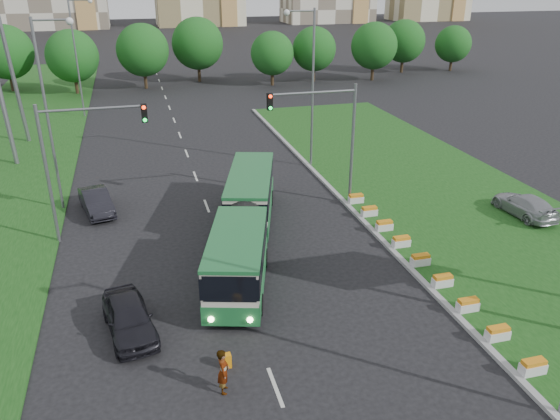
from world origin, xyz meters
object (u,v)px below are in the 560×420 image
object	(u,v)px
car_left_near	(129,317)
shopping_trolley	(227,361)
articulated_bus	(241,221)
traffic_mast_left	(75,151)
traffic_mast_median	(329,127)
car_median	(525,205)
pedestrian	(223,371)
car_left_far	(96,202)

from	to	relation	value
car_left_near	shopping_trolley	size ratio (longest dim) A/B	7.75
shopping_trolley	articulated_bus	bearing A→B (deg)	73.83
traffic_mast_left	car_left_near	world-z (taller)	traffic_mast_left
traffic_mast_median	shopping_trolley	size ratio (longest dim) A/B	13.57
car_median	pedestrian	xyz separation A→B (m)	(-21.08, -10.62, 0.09)
traffic_mast_median	articulated_bus	bearing A→B (deg)	-146.16
traffic_mast_left	car_median	bearing A→B (deg)	-8.74
pedestrian	articulated_bus	bearing A→B (deg)	-2.80
traffic_mast_median	articulated_bus	xyz separation A→B (m)	(-6.68, -4.48, -3.71)
traffic_mast_left	shopping_trolley	xyz separation A→B (m)	(5.83, -13.38, -5.06)
car_left_near	car_left_far	distance (m)	14.00
articulated_bus	car_left_near	bearing A→B (deg)	-117.10
traffic_mast_left	shopping_trolley	world-z (taller)	traffic_mast_left
articulated_bus	car_median	bearing A→B (deg)	14.61
car_left_near	shopping_trolley	bearing A→B (deg)	-52.53
traffic_mast_median	car_median	size ratio (longest dim) A/B	1.69
car_left_near	pedestrian	size ratio (longest dim) A/B	2.47
articulated_bus	car_median	world-z (taller)	articulated_bus
car_left_far	car_median	bearing A→B (deg)	-29.74
traffic_mast_median	shopping_trolley	bearing A→B (deg)	-122.97
car_left_near	car_median	size ratio (longest dim) A/B	0.97
car_left_near	car_median	distance (m)	25.09
traffic_mast_median	traffic_mast_left	xyz separation A→B (m)	(-15.16, -1.00, 0.00)
pedestrian	traffic_mast_median	bearing A→B (deg)	-19.51
traffic_mast_left	car_median	world-z (taller)	traffic_mast_left
car_median	car_left_far	bearing A→B (deg)	-19.56
traffic_mast_left	articulated_bus	world-z (taller)	traffic_mast_left
car_left_far	car_median	xyz separation A→B (m)	(26.18, -7.90, 0.08)
car_left_far	shopping_trolley	bearing A→B (deg)	-85.39
traffic_mast_median	traffic_mast_left	bearing A→B (deg)	-176.23
traffic_mast_left	traffic_mast_median	bearing A→B (deg)	3.77
traffic_mast_left	car_left_near	size ratio (longest dim) A/B	1.75
car_left_far	car_median	size ratio (longest dim) A/B	0.96
articulated_bus	shopping_trolley	size ratio (longest dim) A/B	27.54
traffic_mast_left	car_left_far	size ratio (longest dim) A/B	1.76
articulated_bus	pedestrian	size ratio (longest dim) A/B	8.79
car_left_far	shopping_trolley	distance (m)	18.05
car_left_near	car_left_far	world-z (taller)	car_left_near
traffic_mast_median	car_left_near	bearing A→B (deg)	-139.50
traffic_mast_median	car_left_far	xyz separation A→B (m)	(-14.77, 2.82, -4.60)
traffic_mast_median	car_median	xyz separation A→B (m)	(11.41, -5.08, -4.51)
traffic_mast_left	articulated_bus	distance (m)	9.89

